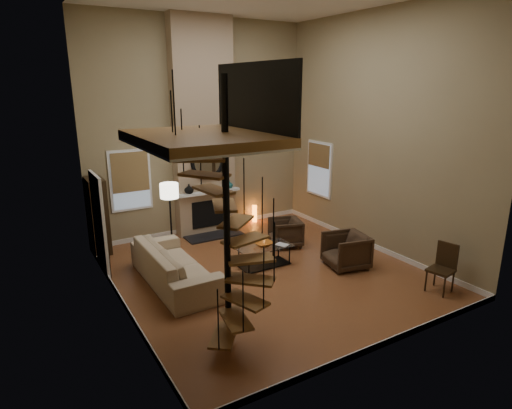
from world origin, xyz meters
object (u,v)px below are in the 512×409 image
floor_lamp (170,196)px  side_chair (443,265)px  hutch (98,216)px  armchair_far (349,251)px  armchair_near (288,232)px  coffee_table (264,254)px  accent_lamp (255,214)px  sofa (174,264)px

floor_lamp → side_chair: bearing=-48.6°
hutch → armchair_far: 5.77m
hutch → armchair_near: size_ratio=2.34×
coffee_table → accent_lamp: bearing=63.6°
armchair_near → sofa: bearing=-62.7°
armchair_near → coffee_table: 1.36m
hutch → armchair_near: bearing=-23.7°
armchair_near → side_chair: bearing=36.9°
floor_lamp → side_chair: floor_lamp is taller
coffee_table → floor_lamp: bearing=132.7°
hutch → accent_lamp: (4.35, 0.27, -0.70)m
accent_lamp → coffee_table: bearing=-116.4°
armchair_far → side_chair: size_ratio=0.91×
hutch → armchair_near: hutch is taller
hutch → side_chair: bearing=-44.8°
coffee_table → floor_lamp: size_ratio=0.70×
coffee_table → side_chair: size_ratio=1.28×
sofa → accent_lamp: bearing=-53.0°
sofa → floor_lamp: bearing=-18.8°
coffee_table → side_chair: 3.62m
hutch → armchair_far: hutch is taller
armchair_near → side_chair: 3.69m
floor_lamp → side_chair: size_ratio=1.82×
armchair_near → armchair_far: (0.47, -1.68, 0.00)m
accent_lamp → side_chair: bearing=-80.2°
hutch → floor_lamp: (1.44, -0.89, 0.46)m
armchair_far → floor_lamp: 4.20m
sofa → armchair_near: bearing=-80.8°
accent_lamp → armchair_far: bearing=-86.7°
armchair_far → coffee_table: (-1.61, 0.94, -0.07)m
accent_lamp → hutch: bearing=-176.4°
armchair_near → accent_lamp: bearing=-169.3°
sofa → coffee_table: bearing=-96.4°
floor_lamp → sofa: bearing=-108.4°
armchair_near → accent_lamp: size_ratio=1.55×
armchair_far → coffee_table: 1.86m
armchair_far → hutch: bearing=-115.4°
armchair_near → floor_lamp: 3.00m
side_chair → sofa: bearing=145.9°
sofa → armchair_far: sofa is taller
coffee_table → armchair_near: bearing=33.0°
sofa → side_chair: (4.35, -2.95, 0.13)m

